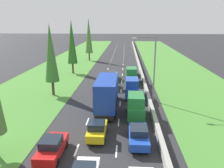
# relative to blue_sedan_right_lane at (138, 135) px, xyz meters

# --- Properties ---
(ground_plane) EXTENTS (300.00, 300.00, 0.00)m
(ground_plane) POSITION_rel_blue_sedan_right_lane_xyz_m (-3.70, 43.47, -0.81)
(ground_plane) COLOR #28282B
(ground_plane) RESTS_ON ground
(grass_verge_left) EXTENTS (14.00, 140.00, 0.04)m
(grass_verge_left) POSITION_rel_blue_sedan_right_lane_xyz_m (-16.35, 43.47, -0.79)
(grass_verge_left) COLOR #478433
(grass_verge_left) RESTS_ON ground
(grass_verge_right) EXTENTS (14.00, 140.00, 0.04)m
(grass_verge_right) POSITION_rel_blue_sedan_right_lane_xyz_m (10.65, 43.47, -0.79)
(grass_verge_right) COLOR #478433
(grass_verge_right) RESTS_ON ground
(median_barrier) EXTENTS (0.44, 120.00, 0.85)m
(median_barrier) POSITION_rel_blue_sedan_right_lane_xyz_m (2.00, 43.47, -0.39)
(median_barrier) COLOR #9E9B93
(median_barrier) RESTS_ON ground
(lane_markings) EXTENTS (3.64, 116.00, 0.01)m
(lane_markings) POSITION_rel_blue_sedan_right_lane_xyz_m (-3.70, 43.47, -0.81)
(lane_markings) COLOR white
(lane_markings) RESTS_ON ground
(blue_sedan_right_lane) EXTENTS (1.82, 4.50, 1.64)m
(blue_sedan_right_lane) POSITION_rel_blue_sedan_right_lane_xyz_m (0.00, 0.00, 0.00)
(blue_sedan_right_lane) COLOR #1E47B7
(blue_sedan_right_lane) RESTS_ON ground
(yellow_hatchback_centre_lane) EXTENTS (1.74, 3.90, 1.72)m
(yellow_hatchback_centre_lane) POSITION_rel_blue_sedan_right_lane_xyz_m (-3.92, 0.80, 0.02)
(yellow_hatchback_centre_lane) COLOR yellow
(yellow_hatchback_centre_lane) RESTS_ON ground
(blue_box_truck_centre_lane) EXTENTS (2.46, 9.40, 4.18)m
(blue_box_truck_centre_lane) POSITION_rel_blue_sedan_right_lane_xyz_m (-3.54, 8.61, 1.37)
(blue_box_truck_centre_lane) COLOR black
(blue_box_truck_centre_lane) RESTS_ON ground
(red_hatchback_centre_lane) EXTENTS (1.74, 3.90, 1.72)m
(red_hatchback_centre_lane) POSITION_rel_blue_sedan_right_lane_xyz_m (-3.55, 17.96, 0.02)
(red_hatchback_centre_lane) COLOR red
(red_hatchback_centre_lane) RESTS_ON ground
(red_sedan_left_lane) EXTENTS (1.82, 4.50, 1.64)m
(red_sedan_left_lane) POSITION_rel_blue_sedan_right_lane_xyz_m (-7.27, -2.56, 0.00)
(red_sedan_left_lane) COLOR red
(red_sedan_left_lane) RESTS_ON ground
(green_van_right_lane) EXTENTS (1.96, 4.90, 2.82)m
(green_van_right_lane) POSITION_rel_blue_sedan_right_lane_xyz_m (-0.04, 6.07, 0.59)
(green_van_right_lane) COLOR #237A33
(green_van_right_lane) RESTS_ON ground
(silver_sedan_centre_lane) EXTENTS (1.82, 4.50, 1.64)m
(silver_sedan_centre_lane) POSITION_rel_blue_sedan_right_lane_xyz_m (-3.89, 24.17, 0.00)
(silver_sedan_centre_lane) COLOR silver
(silver_sedan_centre_lane) RESTS_ON ground
(blue_van_right_lane) EXTENTS (1.96, 4.90, 2.82)m
(blue_van_right_lane) POSITION_rel_blue_sedan_right_lane_xyz_m (-0.31, 13.68, 0.59)
(blue_van_right_lane) COLOR #1E47B7
(blue_van_right_lane) RESTS_ON ground
(green_van_right_lane_fifth) EXTENTS (1.96, 4.90, 2.82)m
(green_van_right_lane_fifth) POSITION_rel_blue_sedan_right_lane_xyz_m (-0.23, 21.87, 0.59)
(green_van_right_lane_fifth) COLOR #237A33
(green_van_right_lane_fifth) RESTS_ON ground
(green_sedan_right_lane) EXTENTS (1.82, 4.50, 1.64)m
(green_sedan_right_lane) POSITION_rel_blue_sedan_right_lane_xyz_m (-0.03, 28.02, 0.00)
(green_sedan_right_lane) COLOR #237A33
(green_sedan_right_lane) RESTS_ON ground
(poplar_tree_second) EXTENTS (2.07, 2.07, 10.68)m
(poplar_tree_second) POSITION_rel_blue_sedan_right_lane_xyz_m (-12.19, 13.85, 5.58)
(poplar_tree_second) COLOR #4C3823
(poplar_tree_second) RESTS_ON ground
(poplar_tree_third) EXTENTS (2.08, 2.08, 11.30)m
(poplar_tree_third) POSITION_rel_blue_sedan_right_lane_xyz_m (-12.58, 29.24, 5.89)
(poplar_tree_third) COLOR #4C3823
(poplar_tree_third) RESTS_ON ground
(poplar_tree_fourth) EXTENTS (2.09, 2.09, 11.77)m
(poplar_tree_fourth) POSITION_rel_blue_sedan_right_lane_xyz_m (-11.67, 46.30, 6.13)
(poplar_tree_fourth) COLOR #4C3823
(poplar_tree_fourth) RESTS_ON ground
(street_light_mast) EXTENTS (3.20, 0.28, 9.00)m
(street_light_mast) POSITION_rel_blue_sedan_right_lane_xyz_m (2.27, 11.78, 4.42)
(street_light_mast) COLOR gray
(street_light_mast) RESTS_ON ground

